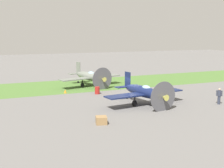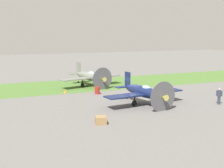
{
  "view_description": "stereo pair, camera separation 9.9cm",
  "coord_description": "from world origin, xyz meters",
  "views": [
    {
      "loc": [
        15.65,
        30.35,
        7.49
      ],
      "look_at": [
        1.14,
        -3.67,
        1.23
      ],
      "focal_mm": 48.38,
      "sensor_mm": 36.0,
      "label": 1
    },
    {
      "loc": [
        15.56,
        30.39,
        7.49
      ],
      "look_at": [
        1.14,
        -3.67,
        1.23
      ],
      "focal_mm": 48.38,
      "sensor_mm": 36.0,
      "label": 2
    }
  ],
  "objects": [
    {
      "name": "grass_verge",
      "position": [
        0.0,
        -11.25,
        0.0
      ],
      "size": [
        120.0,
        11.0,
        0.01
      ],
      "primitive_type": "cube",
      "color": "#476B2D",
      "rests_on": "ground"
    },
    {
      "name": "supply_crate",
      "position": [
        6.95,
        7.69,
        0.32
      ],
      "size": [
        1.1,
        1.1,
        0.64
      ],
      "primitive_type": "cube",
      "rotation": [
        0.0,
        0.0,
        1.31
      ],
      "color": "olive",
      "rests_on": "ground"
    },
    {
      "name": "airplane_wingman",
      "position": [
        1.92,
        -9.97,
        1.4
      ],
      "size": [
        9.46,
        7.57,
        3.35
      ],
      "rotation": [
        0.0,
        0.0,
        0.23
      ],
      "color": "slate",
      "rests_on": "ground"
    },
    {
      "name": "fuel_drum",
      "position": [
        2.9,
        -4.21,
        0.45
      ],
      "size": [
        0.6,
        0.6,
        0.9
      ],
      "primitive_type": "cylinder",
      "color": "maroon",
      "rests_on": "ground"
    },
    {
      "name": "runway_marker_cone",
      "position": [
        6.43,
        -6.34,
        0.22
      ],
      "size": [
        0.36,
        0.36,
        0.44
      ],
      "primitive_type": "cone",
      "color": "orange",
      "rests_on": "ground"
    },
    {
      "name": "ground_crew_chief",
      "position": [
        -7.11,
        6.01,
        0.91
      ],
      "size": [
        0.45,
        0.5,
        1.73
      ],
      "rotation": [
        0.0,
        0.0,
        5.43
      ],
      "color": "#2D3342",
      "rests_on": "ground"
    },
    {
      "name": "airplane_lead",
      "position": [
        0.3,
        2.92,
        1.37
      ],
      "size": [
        9.26,
        7.36,
        3.28
      ],
      "rotation": [
        0.0,
        0.0,
        0.13
      ],
      "color": "#141E47",
      "rests_on": "ground"
    },
    {
      "name": "ground_plane",
      "position": [
        0.0,
        0.0,
        0.0
      ],
      "size": [
        160.0,
        160.0,
        0.0
      ],
      "primitive_type": "plane",
      "color": "#605E5B"
    }
  ]
}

